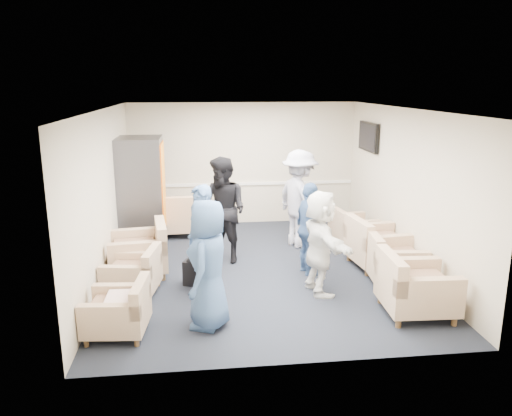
{
  "coord_description": "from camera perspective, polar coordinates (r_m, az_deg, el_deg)",
  "views": [
    {
      "loc": [
        -1.01,
        -7.98,
        3.1
      ],
      "look_at": [
        -0.04,
        0.2,
        1.03
      ],
      "focal_mm": 35.0,
      "sensor_mm": 36.0,
      "label": 1
    }
  ],
  "objects": [
    {
      "name": "armchair_left_far",
      "position": [
        8.52,
        -12.9,
        -4.98
      ],
      "size": [
        1.03,
        1.03,
        0.74
      ],
      "rotation": [
        0.0,
        0.0,
        -1.45
      ],
      "color": "tan",
      "rests_on": "floor"
    },
    {
      "name": "armchair_left_near",
      "position": [
        6.63,
        -15.21,
        -11.43
      ],
      "size": [
        0.82,
        0.82,
        0.6
      ],
      "rotation": [
        0.0,
        0.0,
        -1.67
      ],
      "color": "tan",
      "rests_on": "floor"
    },
    {
      "name": "pillow",
      "position": [
        6.57,
        -15.32,
        -10.15
      ],
      "size": [
        0.33,
        0.43,
        0.12
      ],
      "primitive_type": "cube",
      "rotation": [
        0.0,
        0.0,
        -1.58
      ],
      "color": "silver",
      "rests_on": "armchair_left_near"
    },
    {
      "name": "person_back_left",
      "position": [
        8.75,
        -3.72,
        -0.27
      ],
      "size": [
        1.15,
        1.14,
        1.87
      ],
      "primitive_type": "imported",
      "rotation": [
        0.0,
        0.0,
        -0.77
      ],
      "color": "black",
      "rests_on": "floor"
    },
    {
      "name": "left_wall",
      "position": [
        8.3,
        -16.93,
        1.29
      ],
      "size": [
        0.02,
        6.0,
        2.7
      ],
      "primitive_type": "cube",
      "color": "beige",
      "rests_on": "floor"
    },
    {
      "name": "person_mid_left",
      "position": [
        7.42,
        -6.3,
        -3.75
      ],
      "size": [
        0.62,
        0.72,
        1.68
      ],
      "primitive_type": "imported",
      "rotation": [
        0.0,
        0.0,
        -1.14
      ],
      "color": "#3A5A8C",
      "rests_on": "floor"
    },
    {
      "name": "armchair_right_far",
      "position": [
        9.99,
        10.82,
        -2.42
      ],
      "size": [
        0.88,
        0.88,
        0.61
      ],
      "rotation": [
        0.0,
        0.0,
        1.73
      ],
      "color": "tan",
      "rests_on": "floor"
    },
    {
      "name": "armchair_right_near",
      "position": [
        7.23,
        17.46,
        -8.81
      ],
      "size": [
        0.97,
        0.97,
        0.74
      ],
      "rotation": [
        0.0,
        0.0,
        1.52
      ],
      "color": "tan",
      "rests_on": "floor"
    },
    {
      "name": "front_wall",
      "position": [
        5.37,
        4.46,
        -4.98
      ],
      "size": [
        5.0,
        0.02,
        2.7
      ],
      "primitive_type": "cube",
      "color": "beige",
      "rests_on": "floor"
    },
    {
      "name": "right_wall",
      "position": [
        8.89,
        16.66,
        2.13
      ],
      "size": [
        0.02,
        6.0,
        2.7
      ],
      "primitive_type": "cube",
      "color": "beige",
      "rests_on": "floor"
    },
    {
      "name": "ceiling",
      "position": [
        8.05,
        0.47,
        11.23
      ],
      "size": [
        6.0,
        6.0,
        0.0
      ],
      "primitive_type": "plane",
      "rotation": [
        3.14,
        0.0,
        0.0
      ],
      "color": "white",
      "rests_on": "back_wall"
    },
    {
      "name": "vending_machine",
      "position": [
        9.81,
        -12.94,
        1.72
      ],
      "size": [
        0.86,
        1.0,
        2.12
      ],
      "color": "#505158",
      "rests_on": "floor"
    },
    {
      "name": "person_front_left",
      "position": [
        6.45,
        -5.46,
        -6.43
      ],
      "size": [
        0.77,
        0.96,
        1.7
      ],
      "primitive_type": "imported",
      "rotation": [
        0.0,
        0.0,
        -1.88
      ],
      "color": "#3A5A8C",
      "rests_on": "floor"
    },
    {
      "name": "back_wall",
      "position": [
        11.16,
        -1.48,
        5.06
      ],
      "size": [
        5.0,
        0.02,
        2.7
      ],
      "primitive_type": "cube",
      "color": "beige",
      "rests_on": "floor"
    },
    {
      "name": "tv",
      "position": [
        10.42,
        12.73,
        7.94
      ],
      "size": [
        0.1,
        1.0,
        0.58
      ],
      "color": "black",
      "rests_on": "right_wall"
    },
    {
      "name": "chair_rail",
      "position": [
        11.22,
        -1.46,
        2.77
      ],
      "size": [
        4.98,
        0.04,
        0.06
      ],
      "primitive_type": "cube",
      "color": "white",
      "rests_on": "back_wall"
    },
    {
      "name": "person_mid_right",
      "position": [
        8.25,
        6.09,
        -2.38
      ],
      "size": [
        0.52,
        0.96,
        1.55
      ],
      "primitive_type": "imported",
      "rotation": [
        0.0,
        0.0,
        1.73
      ],
      "color": "#3A5A8C",
      "rests_on": "floor"
    },
    {
      "name": "person_front_right",
      "position": [
        7.51,
        7.35,
        -3.92
      ],
      "size": [
        0.64,
        1.52,
        1.59
      ],
      "primitive_type": "imported",
      "rotation": [
        0.0,
        0.0,
        1.69
      ],
      "color": "white",
      "rests_on": "floor"
    },
    {
      "name": "armchair_right_midfar",
      "position": [
        8.87,
        13.45,
        -4.27
      ],
      "size": [
        1.02,
        1.02,
        0.73
      ],
      "rotation": [
        0.0,
        0.0,
        1.68
      ],
      "color": "tan",
      "rests_on": "floor"
    },
    {
      "name": "backpack",
      "position": [
        7.97,
        -7.24,
        -7.04
      ],
      "size": [
        0.33,
        0.28,
        0.47
      ],
      "rotation": [
        0.0,
        0.0,
        -0.35
      ],
      "color": "black",
      "rests_on": "floor"
    },
    {
      "name": "floor",
      "position": [
        8.62,
        0.43,
        -7.0
      ],
      "size": [
        6.0,
        6.0,
        0.0
      ],
      "primitive_type": "plane",
      "color": "black",
      "rests_on": "ground"
    },
    {
      "name": "person_back_right",
      "position": [
        9.59,
        5.01,
        1.03
      ],
      "size": [
        1.11,
        1.39,
        1.89
      ],
      "primitive_type": "imported",
      "rotation": [
        0.0,
        0.0,
        1.96
      ],
      "color": "silver",
      "rests_on": "floor"
    },
    {
      "name": "armchair_right_midnear",
      "position": [
        8.31,
        15.17,
        -5.86
      ],
      "size": [
        0.92,
        0.92,
        0.68
      ],
      "rotation": [
        0.0,
        0.0,
        1.47
      ],
      "color": "tan",
      "rests_on": "floor"
    },
    {
      "name": "armchair_left_mid",
      "position": [
        7.78,
        -13.61,
        -7.42
      ],
      "size": [
        0.87,
        0.87,
        0.61
      ],
      "rotation": [
        0.0,
        0.0,
        -1.74
      ],
      "color": "tan",
      "rests_on": "floor"
    },
    {
      "name": "armchair_corner",
      "position": [
        10.55,
        -9.09,
        -1.08
      ],
      "size": [
        0.97,
        0.97,
        0.75
      ],
      "rotation": [
        0.0,
        0.0,
        3.17
      ],
      "color": "tan",
      "rests_on": "floor"
    }
  ]
}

